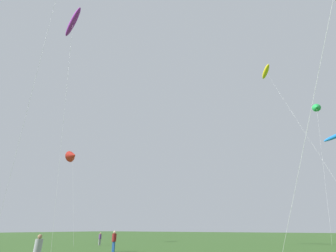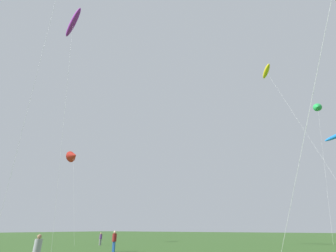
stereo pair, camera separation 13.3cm
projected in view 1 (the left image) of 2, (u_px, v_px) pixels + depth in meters
name	position (u px, v px, depth m)	size (l,w,h in m)	color
person_standing_0	(114.00, 240.00, 22.95)	(0.42, 0.42, 1.87)	#1E478C
person_standing_1	(37.00, 249.00, 12.76)	(0.40, 0.40, 1.78)	#2D2D33
person_standing_2	(100.00, 238.00, 31.80)	(0.35, 0.35, 1.56)	gray
kite_flying_0	(335.00, 137.00, 41.71)	(4.13, 7.19, 18.08)	silver
kite_flying_4	(73.00, 22.00, 31.15)	(5.24, 2.04, 28.33)	silver
kite_flying_5	(266.00, 72.00, 37.85)	(7.86, 6.17, 25.78)	silver
kite_flying_6	(317.00, 107.00, 43.98)	(3.85, 6.49, 23.78)	silver
kite_flying_7	(73.00, 156.00, 39.13)	(5.36, 1.92, 14.19)	silver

